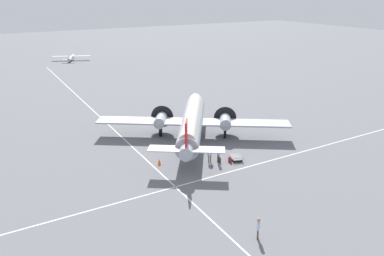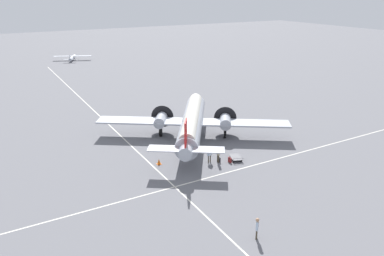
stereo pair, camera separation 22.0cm
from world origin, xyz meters
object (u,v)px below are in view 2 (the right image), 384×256
at_px(suitcase_upright_spare, 230,160).
at_px(ramp_agent, 209,153).
at_px(baggage_cart, 236,157).
at_px(suitcase_near_door, 219,160).
at_px(traffic_cone, 159,162).
at_px(light_aircraft_distant, 73,57).
at_px(crew_foreground, 257,226).
at_px(airliner_main, 192,121).
at_px(passenger_boarding, 218,153).

bearing_deg(suitcase_upright_spare, ramp_agent, -120.96).
height_order(suitcase_upright_spare, baggage_cart, suitcase_upright_spare).
relative_size(suitcase_near_door, traffic_cone, 0.93).
height_order(baggage_cart, light_aircraft_distant, light_aircraft_distant).
xyz_separation_m(crew_foreground, traffic_cone, (-15.67, -1.02, -0.81)).
bearing_deg(light_aircraft_distant, traffic_cone, -162.13).
height_order(airliner_main, baggage_cart, airliner_main).
distance_m(airliner_main, suitcase_near_door, 7.79).
xyz_separation_m(suitcase_near_door, suitcase_upright_spare, (0.65, 1.00, 0.01)).
xyz_separation_m(passenger_boarding, light_aircraft_distant, (-73.88, 0.98, -0.34)).
distance_m(baggage_cart, traffic_cone, 8.70).
relative_size(ramp_agent, suitcase_upright_spare, 2.78).
relative_size(airliner_main, baggage_cart, 10.56).
distance_m(ramp_agent, light_aircraft_distant, 73.38).
distance_m(crew_foreground, suitcase_upright_spare, 13.66).
relative_size(crew_foreground, baggage_cart, 0.87).
bearing_deg(light_aircraft_distant, ramp_agent, -157.97).
bearing_deg(passenger_boarding, airliner_main, 0.36).
bearing_deg(airliner_main, ramp_agent, -160.47).
relative_size(crew_foreground, traffic_cone, 2.84).
xyz_separation_m(baggage_cart, light_aircraft_distant, (-74.28, -1.17, 0.54)).
xyz_separation_m(suitcase_near_door, baggage_cart, (0.40, 2.02, -0.00)).
bearing_deg(traffic_cone, ramp_agent, 65.99).
distance_m(airliner_main, crew_foreground, 21.15).
relative_size(passenger_boarding, ramp_agent, 1.07).
bearing_deg(baggage_cart, light_aircraft_distant, 19.84).
bearing_deg(passenger_boarding, ramp_agent, 64.76).
height_order(airliner_main, ramp_agent, airliner_main).
height_order(suitcase_upright_spare, traffic_cone, traffic_cone).
relative_size(crew_foreground, ramp_agent, 1.06).
distance_m(airliner_main, baggage_cart, 8.23).
bearing_deg(suitcase_upright_spare, traffic_cone, -116.01).
bearing_deg(crew_foreground, suitcase_upright_spare, -166.21).
height_order(passenger_boarding, traffic_cone, passenger_boarding).
height_order(crew_foreground, ramp_agent, crew_foreground).
bearing_deg(baggage_cart, airliner_main, 28.06).
relative_size(ramp_agent, baggage_cart, 0.82).
bearing_deg(ramp_agent, airliner_main, 75.89).
bearing_deg(ramp_agent, suitcase_near_door, -28.95).
height_order(passenger_boarding, light_aircraft_distant, light_aircraft_distant).
xyz_separation_m(airliner_main, light_aircraft_distant, (-66.47, 0.08, -1.73)).
bearing_deg(light_aircraft_distant, airliner_main, -156.64).
bearing_deg(crew_foreground, traffic_cone, -136.16).
xyz_separation_m(airliner_main, suitcase_near_door, (7.41, -0.77, -2.26)).
xyz_separation_m(crew_foreground, suitcase_near_door, (-12.87, 5.05, -0.83)).
bearing_deg(suitcase_near_door, traffic_cone, -114.78).
xyz_separation_m(light_aircraft_distant, traffic_cone, (71.08, -6.91, -0.51)).
distance_m(passenger_boarding, suitcase_near_door, 0.88).
bearing_deg(airliner_main, light_aircraft_distant, 33.40).
distance_m(baggage_cart, light_aircraft_distant, 74.29).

